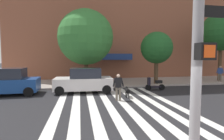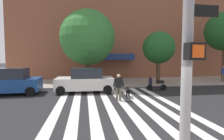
{
  "view_description": "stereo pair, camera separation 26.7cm",
  "coord_description": "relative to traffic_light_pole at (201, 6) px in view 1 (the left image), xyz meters",
  "views": [
    {
      "loc": [
        -2.06,
        -3.3,
        2.65
      ],
      "look_at": [
        -0.2,
        6.69,
        1.93
      ],
      "focal_mm": 28.15,
      "sensor_mm": 36.0,
      "label": 1
    },
    {
      "loc": [
        -1.79,
        -3.35,
        2.65
      ],
      "look_at": [
        -0.2,
        6.69,
        1.93
      ],
      "focal_mm": 28.15,
      "sensor_mm": 36.0,
      "label": 2
    }
  ],
  "objects": [
    {
      "name": "street_tree_middle",
      "position": [
        5.22,
        13.09,
        0.04
      ],
      "size": [
        3.03,
        3.03,
        4.96
      ],
      "color": "#4C3823",
      "rests_on": "sidewalk_far"
    },
    {
      "name": "street_tree_further",
      "position": [
        12.92,
        13.84,
        1.88
      ],
      "size": [
        4.11,
        4.11,
        7.33
      ],
      "color": "#4C3823",
      "rests_on": "sidewalk_far"
    },
    {
      "name": "crosswalk_stripes",
      "position": [
        0.01,
        6.41,
        -3.52
      ],
      "size": [
        6.75,
        10.98,
        0.01
      ],
      "color": "silver",
      "rests_on": "ground_plane"
    },
    {
      "name": "ground_plane",
      "position": [
        0.04,
        6.41,
        -3.52
      ],
      "size": [
        160.0,
        160.0,
        0.0
      ],
      "primitive_type": "plane",
      "color": "#232326"
    },
    {
      "name": "traffic_light_pole",
      "position": [
        0.0,
        0.0,
        0.0
      ],
      "size": [
        0.74,
        0.46,
        5.8
      ],
      "color": "gray",
      "rests_on": "sidewalk_near"
    },
    {
      "name": "pedestrian_dog_walker",
      "position": [
        0.31,
        7.75,
        -2.59
      ],
      "size": [
        0.71,
        0.29,
        1.64
      ],
      "color": "#6B6051",
      "rests_on": "ground_plane"
    },
    {
      "name": "pedestrian_bystander",
      "position": [
        12.51,
        13.31,
        -2.44
      ],
      "size": [
        0.65,
        0.43,
        1.64
      ],
      "color": "#6B6051",
      "rests_on": "sidewalk_far"
    },
    {
      "name": "street_tree_nearest",
      "position": [
        -1.42,
        14.1,
        1.02
      ],
      "size": [
        5.18,
        5.18,
        6.99
      ],
      "color": "#4C3823",
      "rests_on": "sidewalk_far"
    },
    {
      "name": "parked_car_behind_first",
      "position": [
        -1.69,
        10.78,
        -2.64
      ],
      "size": [
        4.35,
        2.15,
        1.84
      ],
      "color": "silver",
      "rests_on": "ground_plane"
    },
    {
      "name": "sidewalk_far",
      "position": [
        0.04,
        15.2,
        -3.45
      ],
      "size": [
        80.0,
        6.0,
        0.15
      ],
      "primitive_type": "cube",
      "color": "#A1958A",
      "rests_on": "ground_plane"
    },
    {
      "name": "dog_on_leash",
      "position": [
        1.1,
        8.56,
        -3.08
      ],
      "size": [
        0.36,
        1.14,
        0.65
      ],
      "color": "black",
      "rests_on": "ground_plane"
    },
    {
      "name": "parked_scooter",
      "position": [
        3.99,
        10.54,
        -3.04
      ],
      "size": [
        1.63,
        0.5,
        1.11
      ],
      "color": "black",
      "rests_on": "ground_plane"
    },
    {
      "name": "parked_car_near_curb",
      "position": [
        -7.3,
        10.78,
        -2.61
      ],
      "size": [
        4.76,
        2.16,
        1.91
      ],
      "color": "navy",
      "rests_on": "ground_plane"
    }
  ]
}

